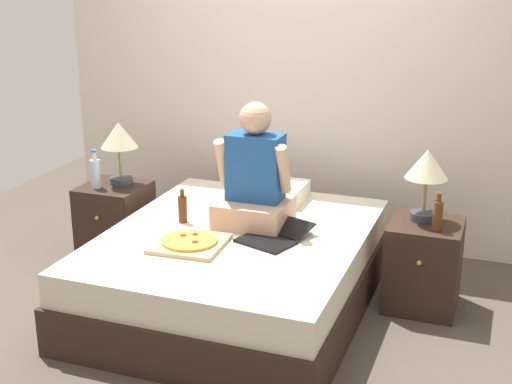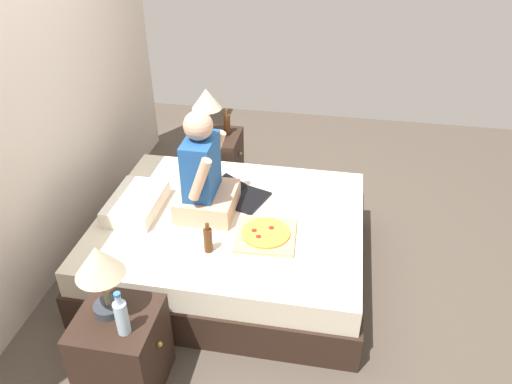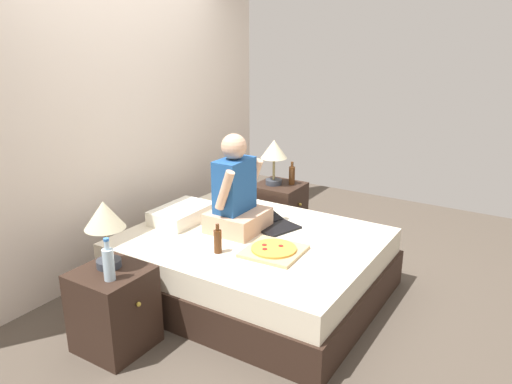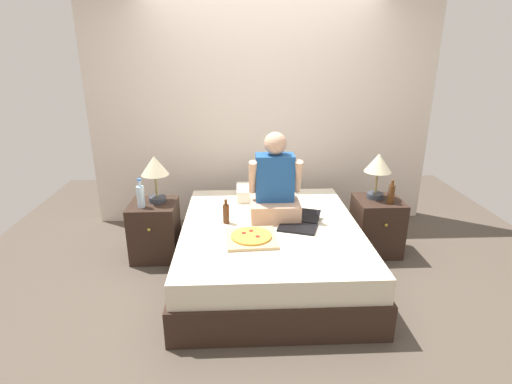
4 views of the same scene
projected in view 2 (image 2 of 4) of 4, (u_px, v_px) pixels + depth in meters
ground_plane at (232, 268)px, 3.84m from camera, size 5.84×5.84×0.00m
wall_back at (34, 105)px, 3.35m from camera, size 3.84×0.12×2.50m
bed at (231, 244)px, 3.71m from camera, size 1.58×1.93×0.49m
nightstand_left at (123, 351)px, 2.84m from camera, size 0.44×0.47×0.56m
lamp_on_left_nightstand at (99, 266)px, 2.55m from camera, size 0.26×0.26×0.45m
water_bottle at (122, 316)px, 2.55m from camera, size 0.07×0.07×0.28m
nightstand_right at (216, 162)px, 4.65m from camera, size 0.44×0.47×0.56m
lamp_on_right_nightstand at (207, 102)px, 4.30m from camera, size 0.26×0.26×0.45m
beer_bottle at (227, 123)px, 4.48m from camera, size 0.06×0.06×0.23m
pillow at (136, 203)px, 3.61m from camera, size 0.52×0.34×0.12m
person_seated at (204, 177)px, 3.48m from camera, size 0.47×0.40×0.78m
laptop at (241, 196)px, 3.76m from camera, size 0.43×0.50×0.07m
pizza_box at (266, 234)px, 3.37m from camera, size 0.42×0.42×0.05m
beer_bottle_on_bed at (208, 240)px, 3.21m from camera, size 0.06×0.06×0.22m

